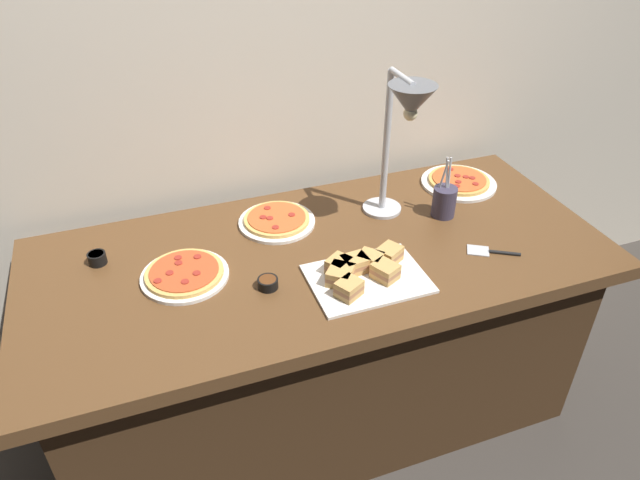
# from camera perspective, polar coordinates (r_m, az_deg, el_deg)

# --- Properties ---
(ground_plane) EXTENTS (8.00, 8.00, 0.00)m
(ground_plane) POSITION_cam_1_polar(r_m,az_deg,el_deg) (2.42, 0.05, -15.96)
(ground_plane) COLOR #38332D
(back_wall) EXTENTS (4.40, 0.04, 2.40)m
(back_wall) POSITION_cam_1_polar(r_m,az_deg,el_deg) (2.12, -4.72, 16.12)
(back_wall) COLOR beige
(back_wall) RESTS_ON ground_plane
(buffet_table) EXTENTS (1.90, 0.84, 0.76)m
(buffet_table) POSITION_cam_1_polar(r_m,az_deg,el_deg) (2.14, 0.06, -9.39)
(buffet_table) COLOR brown
(buffet_table) RESTS_ON ground_plane
(heat_lamp) EXTENTS (0.15, 0.29, 0.53)m
(heat_lamp) POSITION_cam_1_polar(r_m,az_deg,el_deg) (1.85, 8.45, 12.01)
(heat_lamp) COLOR #B7BABF
(heat_lamp) RESTS_ON buffet_table
(pizza_plate_front) EXTENTS (0.27, 0.27, 0.03)m
(pizza_plate_front) POSITION_cam_1_polar(r_m,az_deg,el_deg) (2.04, -4.28, 1.95)
(pizza_plate_front) COLOR white
(pizza_plate_front) RESTS_ON buffet_table
(pizza_plate_center) EXTENTS (0.27, 0.27, 0.03)m
(pizza_plate_center) POSITION_cam_1_polar(r_m,az_deg,el_deg) (1.83, -13.19, -3.28)
(pizza_plate_center) COLOR white
(pizza_plate_center) RESTS_ON buffet_table
(pizza_plate_raised_stand) EXTENTS (0.29, 0.29, 0.03)m
(pizza_plate_raised_stand) POSITION_cam_1_polar(r_m,az_deg,el_deg) (2.34, 13.51, 5.61)
(pizza_plate_raised_stand) COLOR white
(pizza_plate_raised_stand) RESTS_ON buffet_table
(sandwich_platter) EXTENTS (0.35, 0.26, 0.06)m
(sandwich_platter) POSITION_cam_1_polar(r_m,az_deg,el_deg) (1.78, 4.28, -3.17)
(sandwich_platter) COLOR white
(sandwich_platter) RESTS_ON buffet_table
(sauce_cup_near) EXTENTS (0.06, 0.06, 0.04)m
(sauce_cup_near) POSITION_cam_1_polar(r_m,az_deg,el_deg) (1.97, -21.11, -1.67)
(sauce_cup_near) COLOR black
(sauce_cup_near) RESTS_ON buffet_table
(sauce_cup_far) EXTENTS (0.06, 0.06, 0.03)m
(sauce_cup_far) POSITION_cam_1_polar(r_m,az_deg,el_deg) (1.75, -5.16, -4.22)
(sauce_cup_far) COLOR black
(sauce_cup_far) RESTS_ON buffet_table
(utensil_holder) EXTENTS (0.08, 0.08, 0.22)m
(utensil_holder) POSITION_cam_1_polar(r_m,az_deg,el_deg) (2.10, 12.13, 3.78)
(utensil_holder) COLOR #383347
(utensil_holder) RESTS_ON buffet_table
(serving_spatula) EXTENTS (0.16, 0.12, 0.01)m
(serving_spatula) POSITION_cam_1_polar(r_m,az_deg,el_deg) (1.97, 16.47, -1.12)
(serving_spatula) COLOR #B7BABF
(serving_spatula) RESTS_ON buffet_table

